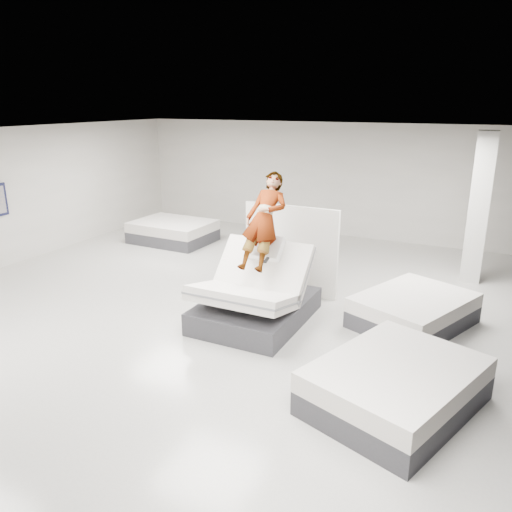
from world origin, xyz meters
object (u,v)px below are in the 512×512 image
object	(u,v)px
flat_bed_right_far	(413,310)
flat_bed_left_far	(173,231)
hero_bed	(255,298)
divider_panel	(290,250)
person	(264,240)
column	(479,209)
flat_bed_right_near	(395,386)
remote	(266,260)

from	to	relation	value
flat_bed_right_far	flat_bed_left_far	size ratio (longest dim) A/B	1.12
hero_bed	divider_panel	xyz separation A→B (m)	(0.02, 1.60, 0.46)
person	column	xyz separation A→B (m)	(3.31, 3.62, 0.18)
flat_bed_right_near	flat_bed_left_far	bearing A→B (deg)	143.17
hero_bed	column	bearing A→B (deg)	50.07
flat_bed_left_far	column	size ratio (longest dim) A/B	0.67
person	remote	world-z (taller)	person
flat_bed_right_far	column	world-z (taller)	column
column	remote	bearing A→B (deg)	-127.91
flat_bed_right_far	flat_bed_left_far	xyz separation A→B (m)	(-6.91, 2.68, 0.02)
remote	hero_bed	bearing A→B (deg)	177.18
hero_bed	remote	world-z (taller)	hero_bed
hero_bed	person	xyz separation A→B (m)	(0.00, 0.34, 0.98)
flat_bed_right_far	hero_bed	bearing A→B (deg)	-157.29
remote	flat_bed_right_near	distance (m)	3.09
remote	divider_panel	distance (m)	1.65
flat_bed_right_far	flat_bed_right_near	distance (m)	2.64
hero_bed	divider_panel	world-z (taller)	divider_panel
divider_panel	flat_bed_right_near	xyz separation A→B (m)	(2.73, -3.17, -0.60)
hero_bed	flat_bed_right_near	bearing A→B (deg)	-29.74
remote	divider_panel	world-z (taller)	divider_panel
hero_bed	flat_bed_right_near	size ratio (longest dim) A/B	0.86
divider_panel	column	world-z (taller)	column
flat_bed_left_far	column	xyz separation A→B (m)	(7.66, 0.21, 1.31)
flat_bed_right_far	column	xyz separation A→B (m)	(0.76, 2.89, 1.33)
person	remote	distance (m)	0.48
hero_bed	flat_bed_left_far	xyz separation A→B (m)	(-4.35, 3.75, -0.15)
divider_panel	flat_bed_right_far	bearing A→B (deg)	-10.18
person	flat_bed_left_far	bearing A→B (deg)	142.63
person	remote	bearing A→B (deg)	-57.85
hero_bed	flat_bed_right_near	world-z (taller)	hero_bed
person	flat_bed_left_far	world-z (taller)	person
column	hero_bed	bearing A→B (deg)	-129.93
remote	flat_bed_right_near	bearing A→B (deg)	-30.96
flat_bed_right_far	flat_bed_left_far	world-z (taller)	flat_bed_left_far
remote	column	xyz separation A→B (m)	(3.09, 3.97, 0.42)
remote	flat_bed_right_far	bearing A→B (deg)	25.54
person	flat_bed_right_near	bearing A→B (deg)	-34.17
divider_panel	column	xyz separation A→B (m)	(3.30, 2.36, 0.70)
person	flat_bed_right_far	size ratio (longest dim) A/B	0.77
person	flat_bed_right_near	xyz separation A→B (m)	(2.74, -1.91, -1.12)
remote	flat_bed_left_far	size ratio (longest dim) A/B	0.06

